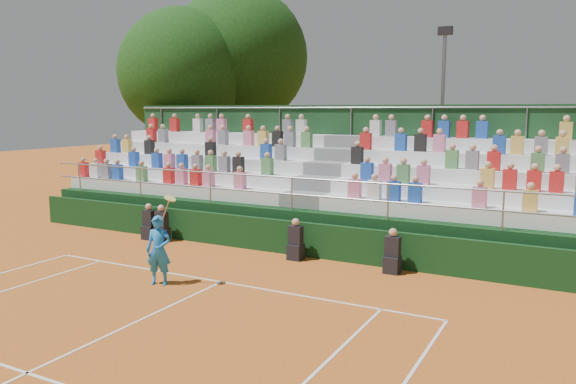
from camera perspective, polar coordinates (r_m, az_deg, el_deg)
The scene contains 8 objects.
ground at distance 14.13m, azimuth -6.76°, elevation -9.08°, with size 90.00×90.00×0.00m, color #BF5F1F.
courtside_wall at distance 16.63m, azimuth -0.49°, elevation -4.57°, with size 20.00×0.15×1.00m, color black.
line_officials at distance 16.87m, azimuth -4.88°, elevation -4.50°, with size 8.64×0.40×1.19m.
grandstand at distance 19.37m, azimuth 4.10°, elevation -0.98°, with size 20.00×5.20×4.40m.
tennis_player at distance 13.99m, azimuth -12.99°, elevation -5.78°, with size 0.89×0.59×2.22m.
tree_west at distance 29.04m, azimuth -10.64°, elevation 11.79°, with size 6.38×6.38×9.24m.
tree_east at distance 30.61m, azimuth -5.03°, elevation 13.45°, with size 7.30×7.30×10.62m.
floodlight_mast at distance 25.44m, azimuth 15.42°, elevation 8.74°, with size 0.60×0.25×7.72m.
Camera 1 is at (7.73, -11.05, 4.22)m, focal length 35.00 mm.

